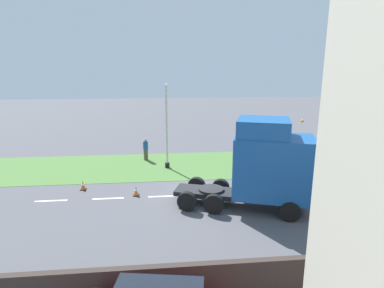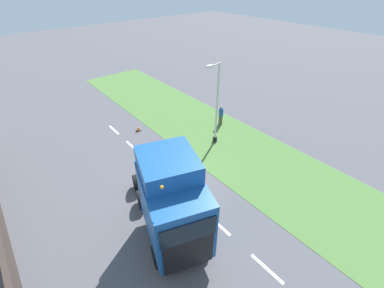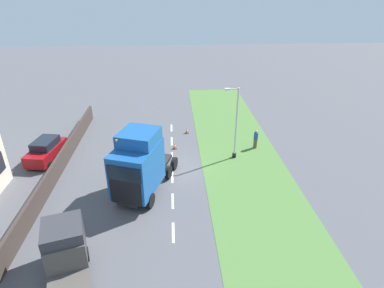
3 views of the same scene
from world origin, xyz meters
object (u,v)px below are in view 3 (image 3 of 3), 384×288
traffic_cone_lead (187,131)px  traffic_cone_trailing (175,146)px  lorry_cab (139,165)px  lamp_post (235,127)px  flatbed_truck (65,251)px  pedestrian (256,139)px  parked_car (46,150)px

traffic_cone_lead → traffic_cone_trailing: (1.28, 3.34, 0.00)m
lorry_cab → lamp_post: size_ratio=1.19×
flatbed_truck → pedestrian: 18.95m
pedestrian → traffic_cone_lead: (6.17, -3.65, -0.60)m
lamp_post → pedestrian: size_ratio=3.52×
lamp_post → traffic_cone_lead: bearing=-54.3°
flatbed_truck → traffic_cone_lead: (-7.09, -17.16, -1.14)m
lorry_cab → traffic_cone_lead: (-3.81, -10.39, -2.17)m
parked_car → lamp_post: 16.27m
parked_car → traffic_cone_trailing: 11.14m
traffic_cone_trailing → flatbed_truck: bearing=67.2°
traffic_cone_trailing → traffic_cone_lead: bearing=-110.9°
traffic_cone_lead → lamp_post: bearing=125.7°
pedestrian → traffic_cone_lead: size_ratio=3.09×
lamp_post → pedestrian: lamp_post is taller
lamp_post → traffic_cone_trailing: (5.11, -1.99, -2.60)m
flatbed_truck → parked_car: size_ratio=1.44×
lorry_cab → pedestrian: 12.16m
parked_car → lamp_post: size_ratio=0.71×
lorry_cab → flatbed_truck: bearing=83.1°
pedestrian → traffic_cone_lead: 7.19m
parked_car → traffic_cone_lead: parked_car is taller
pedestrian → traffic_cone_trailing: 7.48m
lorry_cab → lamp_post: (-7.64, -5.06, 0.42)m
flatbed_truck → pedestrian: bearing=29.2°
flatbed_truck → pedestrian: flatbed_truck is taller
pedestrian → traffic_cone_trailing: (7.45, -0.30, -0.60)m
pedestrian → lorry_cab: bearing=34.0°
lorry_cab → parked_car: lorry_cab is taller
pedestrian → traffic_cone_trailing: size_ratio=3.09×
lorry_cab → lamp_post: 9.18m
traffic_cone_lead → parked_car: bearing=21.0°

